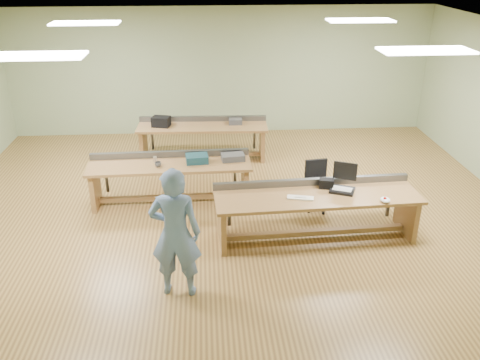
# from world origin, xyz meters

# --- Properties ---
(floor) EXTENTS (10.00, 10.00, 0.00)m
(floor) POSITION_xyz_m (0.00, 0.00, 0.00)
(floor) COLOR olive
(floor) RESTS_ON ground
(ceiling) EXTENTS (10.00, 10.00, 0.00)m
(ceiling) POSITION_xyz_m (0.00, 0.00, 3.00)
(ceiling) COLOR silver
(ceiling) RESTS_ON wall_back
(wall_back) EXTENTS (10.00, 0.04, 3.00)m
(wall_back) POSITION_xyz_m (0.00, 4.00, 1.50)
(wall_back) COLOR gray
(wall_back) RESTS_ON floor
(wall_front) EXTENTS (10.00, 0.04, 3.00)m
(wall_front) POSITION_xyz_m (0.00, -4.00, 1.50)
(wall_front) COLOR gray
(wall_front) RESTS_ON floor
(fluor_panels) EXTENTS (6.20, 3.50, 0.03)m
(fluor_panels) POSITION_xyz_m (0.00, 0.00, 2.97)
(fluor_panels) COLOR white
(fluor_panels) RESTS_ON ceiling
(workbench_front) EXTENTS (3.19, 0.99, 0.86)m
(workbench_front) POSITION_xyz_m (1.27, -1.18, 0.56)
(workbench_front) COLOR #8F5F3C
(workbench_front) RESTS_ON floor
(workbench_mid) EXTENTS (2.86, 0.81, 0.86)m
(workbench_mid) POSITION_xyz_m (-1.06, 0.22, 0.56)
(workbench_mid) COLOR #8F5F3C
(workbench_mid) RESTS_ON floor
(workbench_back) EXTENTS (2.78, 0.85, 0.86)m
(workbench_back) POSITION_xyz_m (-0.48, 2.27, 0.55)
(workbench_back) COLOR #8F5F3C
(workbench_back) RESTS_ON floor
(person) EXTENTS (0.70, 0.49, 1.80)m
(person) POSITION_xyz_m (-0.84, -2.46, 0.90)
(person) COLOR slate
(person) RESTS_ON floor
(laptop_base) EXTENTS (0.46, 0.42, 0.04)m
(laptop_base) POSITION_xyz_m (1.67, -1.11, 0.77)
(laptop_base) COLOR black
(laptop_base) RESTS_ON workbench_front
(laptop_screen) EXTENTS (0.34, 0.16, 0.29)m
(laptop_screen) POSITION_xyz_m (1.73, -0.98, 1.04)
(laptop_screen) COLOR black
(laptop_screen) RESTS_ON laptop_base
(keyboard) EXTENTS (0.42, 0.22, 0.02)m
(keyboard) POSITION_xyz_m (0.98, -1.31, 0.76)
(keyboard) COLOR silver
(keyboard) RESTS_ON workbench_front
(trackball_mouse) EXTENTS (0.15, 0.18, 0.07)m
(trackball_mouse) POSITION_xyz_m (2.22, -1.51, 0.79)
(trackball_mouse) COLOR white
(trackball_mouse) RESTS_ON workbench_front
(camera_bag) EXTENTS (0.25, 0.19, 0.15)m
(camera_bag) POSITION_xyz_m (1.45, -0.97, 0.82)
(camera_bag) COLOR black
(camera_bag) RESTS_ON workbench_front
(task_chair) EXTENTS (0.52, 0.52, 0.87)m
(task_chair) POSITION_xyz_m (1.50, -0.22, 0.32)
(task_chair) COLOR black
(task_chair) RESTS_ON floor
(parts_bin_teal) EXTENTS (0.41, 0.32, 0.13)m
(parts_bin_teal) POSITION_xyz_m (-0.58, 0.23, 0.82)
(parts_bin_teal) COLOR #133540
(parts_bin_teal) RESTS_ON workbench_mid
(parts_bin_grey) EXTENTS (0.43, 0.30, 0.11)m
(parts_bin_grey) POSITION_xyz_m (0.06, 0.29, 0.80)
(parts_bin_grey) COLOR #3A3A3D
(parts_bin_grey) RESTS_ON workbench_mid
(mug) EXTENTS (0.11, 0.11, 0.09)m
(mug) POSITION_xyz_m (-1.25, 0.08, 0.79)
(mug) COLOR #3A3A3D
(mug) RESTS_ON workbench_mid
(drinks_can) EXTENTS (0.07, 0.07, 0.11)m
(drinks_can) POSITION_xyz_m (-1.31, 0.26, 0.81)
(drinks_can) COLOR #BBBBC0
(drinks_can) RESTS_ON workbench_mid
(storage_box_back) EXTENTS (0.42, 0.34, 0.21)m
(storage_box_back) POSITION_xyz_m (-1.34, 2.27, 0.85)
(storage_box_back) COLOR black
(storage_box_back) RESTS_ON workbench_back
(tray_back) EXTENTS (0.29, 0.21, 0.11)m
(tray_back) POSITION_xyz_m (0.23, 2.31, 0.81)
(tray_back) COLOR #3A3A3D
(tray_back) RESTS_ON workbench_back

